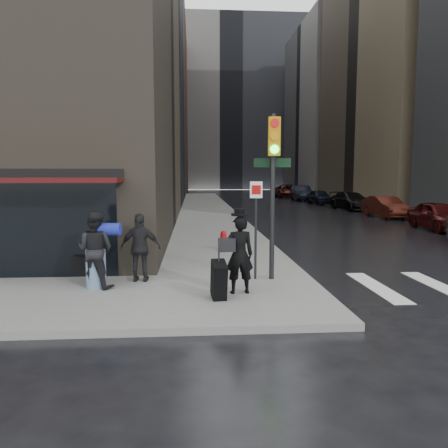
{
  "coord_description": "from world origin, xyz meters",
  "views": [
    {
      "loc": [
        -1.03,
        -9.32,
        2.79
      ],
      "look_at": [
        -0.12,
        3.72,
        1.3
      ],
      "focal_mm": 35.0,
      "sensor_mm": 36.0,
      "label": 1
    }
  ],
  "objects_px": {
    "fire_hydrant": "(223,241)",
    "parked_car_2": "(385,207)",
    "man_overcoat": "(235,258)",
    "parked_car_1": "(439,216)",
    "traffic_light": "(272,174)",
    "parked_car_5": "(301,193)",
    "parked_car_6": "(287,191)",
    "parked_car_4": "(320,197)",
    "man_greycoat": "(140,248)",
    "man_jeans": "(95,250)",
    "parked_car_3": "(351,201)"
  },
  "relations": [
    {
      "from": "man_jeans",
      "to": "parked_car_6",
      "type": "xyz_separation_m",
      "value": [
        13.76,
        42.57,
        -0.27
      ]
    },
    {
      "from": "parked_car_5",
      "to": "parked_car_2",
      "type": "bearing_deg",
      "value": -84.75
    },
    {
      "from": "parked_car_6",
      "to": "parked_car_4",
      "type": "bearing_deg",
      "value": -85.47
    },
    {
      "from": "parked_car_1",
      "to": "man_greycoat",
      "type": "bearing_deg",
      "value": -140.82
    },
    {
      "from": "parked_car_5",
      "to": "parked_car_6",
      "type": "bearing_deg",
      "value": 94.26
    },
    {
      "from": "fire_hydrant",
      "to": "parked_car_2",
      "type": "relative_size",
      "value": 0.16
    },
    {
      "from": "man_jeans",
      "to": "fire_hydrant",
      "type": "relative_size",
      "value": 2.67
    },
    {
      "from": "parked_car_5",
      "to": "parked_car_3",
      "type": "bearing_deg",
      "value": -83.24
    },
    {
      "from": "parked_car_1",
      "to": "parked_car_6",
      "type": "bearing_deg",
      "value": 93.62
    },
    {
      "from": "man_jeans",
      "to": "parked_car_2",
      "type": "relative_size",
      "value": 0.43
    },
    {
      "from": "parked_car_4",
      "to": "parked_car_6",
      "type": "distance_m",
      "value": 12.7
    },
    {
      "from": "man_overcoat",
      "to": "parked_car_4",
      "type": "height_order",
      "value": "man_overcoat"
    },
    {
      "from": "parked_car_5",
      "to": "parked_car_6",
      "type": "xyz_separation_m",
      "value": [
        -0.15,
        6.35,
        -0.02
      ]
    },
    {
      "from": "traffic_light",
      "to": "parked_car_1",
      "type": "distance_m",
      "value": 14.81
    },
    {
      "from": "man_greycoat",
      "to": "parked_car_1",
      "type": "xyz_separation_m",
      "value": [
        13.62,
        10.29,
        -0.27
      ]
    },
    {
      "from": "parked_car_1",
      "to": "parked_car_3",
      "type": "xyz_separation_m",
      "value": [
        0.16,
        12.69,
        -0.03
      ]
    },
    {
      "from": "parked_car_1",
      "to": "parked_car_3",
      "type": "distance_m",
      "value": 12.69
    },
    {
      "from": "man_greycoat",
      "to": "fire_hydrant",
      "type": "xyz_separation_m",
      "value": [
        2.36,
        4.44,
        -0.54
      ]
    },
    {
      "from": "man_overcoat",
      "to": "man_greycoat",
      "type": "xyz_separation_m",
      "value": [
        -2.22,
        1.34,
        0.04
      ]
    },
    {
      "from": "traffic_light",
      "to": "fire_hydrant",
      "type": "bearing_deg",
      "value": 105.29
    },
    {
      "from": "man_jeans",
      "to": "parked_car_2",
      "type": "xyz_separation_m",
      "value": [
        14.68,
        17.18,
        -0.36
      ]
    },
    {
      "from": "parked_car_6",
      "to": "parked_car_5",
      "type": "bearing_deg",
      "value": -85.49
    },
    {
      "from": "parked_car_4",
      "to": "parked_car_6",
      "type": "height_order",
      "value": "parked_car_6"
    },
    {
      "from": "fire_hydrant",
      "to": "parked_car_3",
      "type": "distance_m",
      "value": 21.79
    },
    {
      "from": "man_jeans",
      "to": "parked_car_3",
      "type": "distance_m",
      "value": 27.78
    },
    {
      "from": "man_jeans",
      "to": "fire_hydrant",
      "type": "bearing_deg",
      "value": -106.61
    },
    {
      "from": "parked_car_5",
      "to": "parked_car_6",
      "type": "height_order",
      "value": "parked_car_5"
    },
    {
      "from": "man_greycoat",
      "to": "fire_hydrant",
      "type": "distance_m",
      "value": 5.05
    },
    {
      "from": "parked_car_6",
      "to": "parked_car_3",
      "type": "bearing_deg",
      "value": -83.83
    },
    {
      "from": "parked_car_2",
      "to": "parked_car_4",
      "type": "height_order",
      "value": "parked_car_2"
    },
    {
      "from": "parked_car_3",
      "to": "parked_car_4",
      "type": "relative_size",
      "value": 1.19
    },
    {
      "from": "man_greycoat",
      "to": "traffic_light",
      "type": "height_order",
      "value": "traffic_light"
    },
    {
      "from": "man_jeans",
      "to": "fire_hydrant",
      "type": "height_order",
      "value": "man_jeans"
    },
    {
      "from": "man_jeans",
      "to": "traffic_light",
      "type": "height_order",
      "value": "traffic_light"
    },
    {
      "from": "parked_car_2",
      "to": "parked_car_3",
      "type": "distance_m",
      "value": 6.35
    },
    {
      "from": "traffic_light",
      "to": "parked_car_5",
      "type": "bearing_deg",
      "value": 79.05
    },
    {
      "from": "man_overcoat",
      "to": "man_jeans",
      "type": "height_order",
      "value": "man_overcoat"
    },
    {
      "from": "man_overcoat",
      "to": "parked_car_3",
      "type": "relative_size",
      "value": 0.4
    },
    {
      "from": "parked_car_3",
      "to": "parked_car_5",
      "type": "height_order",
      "value": "parked_car_5"
    },
    {
      "from": "parked_car_4",
      "to": "parked_car_5",
      "type": "bearing_deg",
      "value": 88.31
    },
    {
      "from": "man_greycoat",
      "to": "parked_car_1",
      "type": "relative_size",
      "value": 0.4
    },
    {
      "from": "man_overcoat",
      "to": "parked_car_1",
      "type": "bearing_deg",
      "value": -139.85
    },
    {
      "from": "man_overcoat",
      "to": "traffic_light",
      "type": "distance_m",
      "value": 2.46
    },
    {
      "from": "parked_car_1",
      "to": "parked_car_3",
      "type": "height_order",
      "value": "parked_car_1"
    },
    {
      "from": "man_overcoat",
      "to": "traffic_light",
      "type": "bearing_deg",
      "value": -133.88
    },
    {
      "from": "man_jeans",
      "to": "parked_car_6",
      "type": "relative_size",
      "value": 0.32
    },
    {
      "from": "man_greycoat",
      "to": "parked_car_6",
      "type": "relative_size",
      "value": 0.3
    },
    {
      "from": "parked_car_5",
      "to": "man_overcoat",
      "type": "bearing_deg",
      "value": -103.22
    },
    {
      "from": "parked_car_3",
      "to": "parked_car_4",
      "type": "distance_m",
      "value": 6.38
    },
    {
      "from": "man_greycoat",
      "to": "parked_car_2",
      "type": "height_order",
      "value": "man_greycoat"
    }
  ]
}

